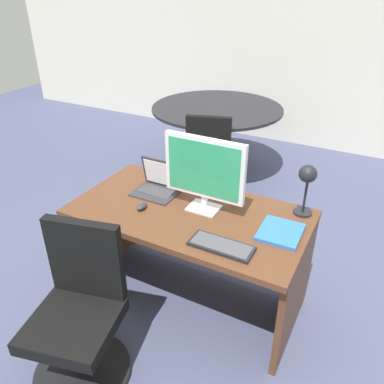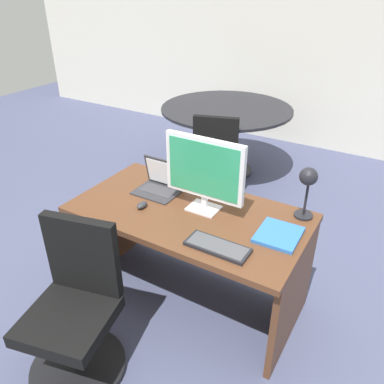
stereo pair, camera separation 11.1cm
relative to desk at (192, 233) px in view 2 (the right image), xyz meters
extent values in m
plane|color=#474C6B|center=(0.00, 1.45, -0.52)|extent=(12.00, 12.00, 0.00)
cube|color=silver|center=(0.00, 3.33, 0.88)|extent=(10.00, 0.10, 2.80)
cube|color=#56331E|center=(0.00, -0.05, 0.19)|extent=(1.53, 0.82, 0.04)
cube|color=#56331E|center=(-0.75, -0.05, -0.18)|extent=(0.04, 0.72, 0.69)
cube|color=#56331E|center=(0.75, -0.05, -0.18)|extent=(0.04, 0.72, 0.69)
cube|color=#56331E|center=(0.00, 0.26, -0.14)|extent=(1.35, 0.02, 0.48)
cube|color=silver|center=(0.07, 0.02, 0.21)|extent=(0.20, 0.16, 0.01)
cube|color=silver|center=(0.07, 0.03, 0.26)|extent=(0.04, 0.02, 0.09)
cube|color=silver|center=(0.07, 0.02, 0.50)|extent=(0.54, 0.04, 0.40)
cube|color=#2D9966|center=(0.07, 0.00, 0.50)|extent=(0.49, 0.00, 0.35)
cube|color=#2D2D33|center=(-0.32, 0.05, 0.21)|extent=(0.30, 0.23, 0.01)
cube|color=#38383D|center=(-0.32, 0.06, 0.22)|extent=(0.26, 0.13, 0.00)
cube|color=#2D2D33|center=(-0.32, 0.14, 0.33)|extent=(0.30, 0.05, 0.22)
cube|color=white|center=(-0.32, 0.13, 0.33)|extent=(0.27, 0.04, 0.18)
cube|color=black|center=(0.35, -0.30, 0.22)|extent=(0.37, 0.15, 0.02)
cube|color=#47474C|center=(0.35, -0.30, 0.23)|extent=(0.34, 0.13, 0.00)
ellipsoid|color=#2D2D33|center=(-0.28, -0.17, 0.23)|extent=(0.05, 0.09, 0.04)
cylinder|color=black|center=(0.66, 0.27, 0.21)|extent=(0.12, 0.12, 0.01)
cylinder|color=black|center=(0.66, 0.27, 0.34)|extent=(0.02, 0.02, 0.24)
sphere|color=black|center=(0.66, 0.24, 0.50)|extent=(0.11, 0.11, 0.11)
cube|color=blue|center=(0.60, -0.02, 0.22)|extent=(0.25, 0.28, 0.02)
cylinder|color=green|center=(0.19, 0.26, 0.26)|extent=(0.08, 0.08, 0.11)
torus|color=green|center=(0.23, 0.26, 0.27)|extent=(0.06, 0.01, 0.06)
cylinder|color=black|center=(-0.24, -0.92, -0.50)|extent=(0.56, 0.56, 0.04)
cylinder|color=black|center=(-0.24, -0.92, -0.32)|extent=(0.05, 0.05, 0.34)
cube|color=black|center=(-0.24, -0.92, -0.11)|extent=(0.55, 0.55, 0.08)
cube|color=black|center=(-0.29, -0.71, 0.17)|extent=(0.44, 0.16, 0.49)
cylinder|color=black|center=(-0.72, 1.96, -0.50)|extent=(0.66, 0.66, 0.04)
cylinder|color=black|center=(-0.72, 1.96, -0.13)|extent=(0.08, 0.08, 0.72)
cylinder|color=black|center=(-0.72, 1.96, 0.25)|extent=(1.47, 1.47, 0.03)
cylinder|color=black|center=(-0.43, 1.06, -0.50)|extent=(0.56, 0.56, 0.04)
cylinder|color=black|center=(-0.43, 1.06, -0.32)|extent=(0.05, 0.05, 0.33)
cube|color=black|center=(-0.43, 1.06, -0.12)|extent=(0.58, 0.58, 0.08)
cube|color=black|center=(-0.49, 1.26, 0.16)|extent=(0.43, 0.19, 0.46)
camera|label=1|loc=(1.02, -1.93, 1.54)|focal=36.27mm
camera|label=2|loc=(1.12, -1.87, 1.54)|focal=36.27mm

